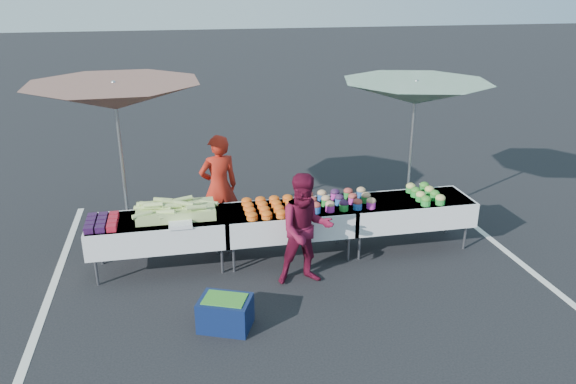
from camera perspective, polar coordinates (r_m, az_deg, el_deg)
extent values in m
plane|color=black|center=(8.22, 0.00, -6.53)|extent=(80.00, 80.00, 0.00)
cube|color=silver|center=(8.27, -22.52, -8.08)|extent=(0.10, 5.00, 0.00)
cube|color=silver|center=(9.34, 19.67, -4.32)|extent=(0.10, 5.00, 0.00)
cube|color=white|center=(7.78, -13.12, -2.81)|extent=(1.80, 0.75, 0.04)
cube|color=white|center=(7.84, -13.02, -3.88)|extent=(1.86, 0.81, 0.36)
cylinder|color=slate|center=(7.82, -18.88, -7.67)|extent=(0.04, 0.04, 0.39)
cylinder|color=slate|center=(8.34, -18.45, -5.77)|extent=(0.04, 0.04, 0.39)
cylinder|color=slate|center=(7.75, -6.72, -6.86)|extent=(0.04, 0.04, 0.39)
cylinder|color=slate|center=(8.28, -7.10, -4.99)|extent=(0.04, 0.04, 0.39)
cube|color=white|center=(7.91, 0.00, -1.83)|extent=(1.80, 0.75, 0.04)
cube|color=white|center=(7.97, 0.00, -2.89)|extent=(1.86, 0.81, 0.36)
cylinder|color=slate|center=(7.76, -5.54, -6.76)|extent=(0.04, 0.04, 0.39)
cylinder|color=slate|center=(8.29, -6.00, -4.91)|extent=(0.04, 0.04, 0.39)
cylinder|color=slate|center=(8.07, 6.17, -5.67)|extent=(0.04, 0.04, 0.39)
cylinder|color=slate|center=(8.57, 4.99, -3.95)|extent=(0.04, 0.04, 0.39)
cube|color=white|center=(8.43, 12.07, -0.84)|extent=(1.80, 0.75, 0.04)
cube|color=white|center=(8.49, 11.99, -1.84)|extent=(1.86, 0.81, 0.36)
cylinder|color=slate|center=(8.11, 7.25, -5.55)|extent=(0.04, 0.04, 0.39)
cylinder|color=slate|center=(8.62, 6.01, -3.86)|extent=(0.04, 0.04, 0.39)
cylinder|color=slate|center=(8.75, 17.52, -4.37)|extent=(0.04, 0.04, 0.39)
cylinder|color=slate|center=(9.22, 15.80, -2.87)|extent=(0.04, 0.04, 0.39)
cube|color=black|center=(7.59, -19.60, -3.63)|extent=(0.12, 0.12, 0.08)
cube|color=black|center=(7.72, -19.48, -3.21)|extent=(0.12, 0.12, 0.08)
cube|color=black|center=(7.85, -19.36, -2.80)|extent=(0.12, 0.12, 0.08)
cube|color=black|center=(7.97, -19.24, -2.40)|extent=(0.12, 0.12, 0.08)
cube|color=black|center=(7.57, -18.55, -3.56)|extent=(0.12, 0.12, 0.08)
cube|color=black|center=(7.70, -18.45, -3.14)|extent=(0.12, 0.12, 0.08)
cube|color=black|center=(7.83, -18.35, -2.73)|extent=(0.12, 0.12, 0.08)
cube|color=black|center=(7.95, -18.25, -2.34)|extent=(0.12, 0.12, 0.08)
cube|color=#AE122C|center=(7.55, -17.50, -3.49)|extent=(0.12, 0.12, 0.08)
cube|color=#AE122C|center=(7.68, -17.41, -3.07)|extent=(0.12, 0.12, 0.08)
cube|color=#AE122C|center=(7.81, -17.33, -2.66)|extent=(0.12, 0.12, 0.08)
cube|color=#AE122C|center=(7.94, -17.25, -2.27)|extent=(0.12, 0.12, 0.08)
cube|color=#A5BE61|center=(7.78, -11.33, -1.93)|extent=(1.05, 0.55, 0.14)
cylinder|color=#A5BE61|center=(7.91, -9.17, -1.12)|extent=(0.27, 0.09, 0.10)
cylinder|color=#A5BE61|center=(7.80, -14.17, -1.29)|extent=(0.27, 0.14, 0.07)
cylinder|color=#A5BE61|center=(7.63, -10.56, -1.15)|extent=(0.27, 0.14, 0.09)
cylinder|color=#A5BE61|center=(7.81, -14.47, -1.73)|extent=(0.27, 0.15, 0.10)
cylinder|color=#A5BE61|center=(7.70, -12.69, -1.54)|extent=(0.27, 0.15, 0.08)
cylinder|color=#A5BE61|center=(7.77, -11.67, -1.01)|extent=(0.27, 0.10, 0.10)
cylinder|color=#A5BE61|center=(7.66, -11.67, -1.36)|extent=(0.27, 0.07, 0.08)
cylinder|color=#A5BE61|center=(7.59, -12.33, -2.00)|extent=(0.27, 0.14, 0.09)
cylinder|color=#A5BE61|center=(7.93, -12.56, -0.80)|extent=(0.27, 0.12, 0.08)
cylinder|color=#A5BE61|center=(7.86, -8.06, -1.10)|extent=(0.27, 0.16, 0.08)
cylinder|color=#A5BE61|center=(7.72, -13.70, -1.50)|extent=(0.27, 0.11, 0.07)
cylinder|color=#A5BE61|center=(7.55, -11.97, -2.40)|extent=(0.27, 0.10, 0.07)
cylinder|color=#A5BE61|center=(7.87, -10.62, -0.72)|extent=(0.27, 0.12, 0.08)
cylinder|color=#A5BE61|center=(7.56, -14.62, -2.26)|extent=(0.27, 0.15, 0.08)
cylinder|color=#A5BE61|center=(7.78, -13.91, -1.18)|extent=(0.27, 0.10, 0.08)
cylinder|color=#A5BE61|center=(7.71, -9.82, -1.40)|extent=(0.27, 0.16, 0.10)
cylinder|color=#A5BE61|center=(7.67, -13.49, -1.28)|extent=(0.27, 0.12, 0.09)
cylinder|color=#A5BE61|center=(7.52, -9.30, -1.54)|extent=(0.27, 0.09, 0.07)
cylinder|color=#A5BE61|center=(7.58, -8.81, -1.89)|extent=(0.27, 0.10, 0.09)
cylinder|color=#A5BE61|center=(7.64, -9.49, -1.85)|extent=(0.27, 0.12, 0.09)
cube|color=white|center=(7.48, -10.88, -3.24)|extent=(0.30, 0.25, 0.05)
cylinder|color=orange|center=(7.55, -3.66, -2.63)|extent=(0.15, 0.15, 0.05)
ellipsoid|color=#DA5A0C|center=(7.54, -3.67, -2.36)|extent=(0.15, 0.15, 0.08)
cylinder|color=orange|center=(7.72, -3.86, -2.11)|extent=(0.15, 0.15, 0.05)
ellipsoid|color=#DA5A0C|center=(7.70, -3.86, -1.84)|extent=(0.15, 0.15, 0.08)
cylinder|color=orange|center=(7.88, -4.04, -1.61)|extent=(0.15, 0.15, 0.05)
ellipsoid|color=#DA5A0C|center=(7.87, -4.05, -1.34)|extent=(0.15, 0.15, 0.08)
cylinder|color=orange|center=(8.05, -4.21, -1.13)|extent=(0.15, 0.15, 0.05)
ellipsoid|color=#DA5A0C|center=(8.03, -4.22, -0.87)|extent=(0.15, 0.15, 0.08)
cylinder|color=orange|center=(7.58, -2.17, -2.52)|extent=(0.15, 0.15, 0.05)
ellipsoid|color=#DA5A0C|center=(7.56, -2.17, -2.24)|extent=(0.15, 0.15, 0.08)
cylinder|color=orange|center=(7.74, -2.39, -2.00)|extent=(0.15, 0.15, 0.05)
ellipsoid|color=#DA5A0C|center=(7.73, -2.39, -1.73)|extent=(0.15, 0.15, 0.08)
cylinder|color=orange|center=(7.91, -2.60, -1.50)|extent=(0.15, 0.15, 0.05)
ellipsoid|color=#DA5A0C|center=(7.89, -2.61, -1.24)|extent=(0.15, 0.15, 0.08)
cylinder|color=orange|center=(8.07, -2.81, -1.03)|extent=(0.15, 0.15, 0.05)
ellipsoid|color=#DA5A0C|center=(8.06, -2.81, -0.77)|extent=(0.15, 0.15, 0.08)
cylinder|color=orange|center=(7.61, -0.68, -2.40)|extent=(0.15, 0.15, 0.05)
ellipsoid|color=#DA5A0C|center=(7.60, -0.68, -2.12)|extent=(0.15, 0.15, 0.08)
cylinder|color=orange|center=(7.77, -0.93, -1.89)|extent=(0.15, 0.15, 0.05)
ellipsoid|color=#DA5A0C|center=(7.76, -0.94, -1.61)|extent=(0.15, 0.15, 0.08)
cylinder|color=orange|center=(7.94, -1.18, -1.40)|extent=(0.15, 0.15, 0.05)
ellipsoid|color=#DA5A0C|center=(7.92, -1.18, -1.13)|extent=(0.15, 0.15, 0.08)
cylinder|color=orange|center=(8.10, -1.41, -0.92)|extent=(0.15, 0.15, 0.05)
ellipsoid|color=#DA5A0C|center=(8.09, -1.41, -0.66)|extent=(0.15, 0.15, 0.08)
cylinder|color=orange|center=(7.65, 0.79, -2.28)|extent=(0.15, 0.15, 0.05)
ellipsoid|color=#DA5A0C|center=(7.63, 0.79, -2.00)|extent=(0.15, 0.15, 0.08)
cylinder|color=orange|center=(7.81, 0.51, -1.77)|extent=(0.15, 0.15, 0.05)
ellipsoid|color=#DA5A0C|center=(7.80, 0.51, -1.50)|extent=(0.15, 0.15, 0.08)
cylinder|color=orange|center=(7.97, 0.24, -1.29)|extent=(0.15, 0.15, 0.05)
ellipsoid|color=#DA5A0C|center=(7.96, 0.24, -1.02)|extent=(0.15, 0.15, 0.08)
cylinder|color=orange|center=(8.14, -0.02, -0.82)|extent=(0.15, 0.15, 0.05)
ellipsoid|color=#DA5A0C|center=(8.12, -0.02, -0.56)|extent=(0.15, 0.15, 0.08)
cylinder|color=#2458AB|center=(7.76, 2.86, -1.76)|extent=(0.13, 0.13, 0.10)
ellipsoid|color=maroon|center=(7.74, 2.87, -1.35)|extent=(0.14, 0.14, 0.10)
cylinder|color=#C129A1|center=(7.96, 2.47, -1.17)|extent=(0.13, 0.13, 0.10)
ellipsoid|color=maroon|center=(7.93, 2.48, -0.76)|extent=(0.14, 0.14, 0.10)
cylinder|color=green|center=(8.15, 2.10, -0.60)|extent=(0.13, 0.13, 0.10)
ellipsoid|color=maroon|center=(8.13, 2.10, -0.21)|extent=(0.14, 0.14, 0.10)
cylinder|color=#C129A1|center=(7.81, 4.28, -1.64)|extent=(0.13, 0.13, 0.10)
ellipsoid|color=tan|center=(7.79, 4.30, -1.24)|extent=(0.14, 0.14, 0.10)
cylinder|color=green|center=(8.00, 3.86, -1.06)|extent=(0.13, 0.13, 0.10)
ellipsoid|color=tan|center=(7.98, 3.87, -0.66)|extent=(0.14, 0.14, 0.10)
cylinder|color=#2458AB|center=(8.20, 3.46, -0.50)|extent=(0.13, 0.13, 0.10)
ellipsoid|color=tan|center=(8.18, 3.46, -0.10)|extent=(0.14, 0.14, 0.10)
cylinder|color=green|center=(7.86, 5.69, -1.53)|extent=(0.13, 0.13, 0.10)
ellipsoid|color=black|center=(7.84, 5.70, -1.12)|extent=(0.14, 0.14, 0.10)
cylinder|color=#2458AB|center=(8.06, 5.23, -0.95)|extent=(0.13, 0.13, 0.10)
ellipsoid|color=black|center=(8.03, 5.25, -0.55)|extent=(0.14, 0.14, 0.10)
cylinder|color=#C129A1|center=(8.25, 4.80, -0.39)|extent=(0.13, 0.13, 0.10)
ellipsoid|color=black|center=(8.23, 4.81, 0.00)|extent=(0.14, 0.14, 0.10)
cylinder|color=#2458AB|center=(7.92, 7.07, -1.41)|extent=(0.13, 0.13, 0.10)
ellipsoid|color=maroon|center=(7.90, 7.09, -1.01)|extent=(0.14, 0.14, 0.10)
cylinder|color=#C129A1|center=(8.11, 6.59, -0.84)|extent=(0.13, 0.13, 0.10)
ellipsoid|color=maroon|center=(8.09, 6.60, -0.44)|extent=(0.14, 0.14, 0.10)
cylinder|color=green|center=(8.31, 6.12, -0.29)|extent=(0.13, 0.13, 0.10)
ellipsoid|color=maroon|center=(8.29, 6.14, 0.10)|extent=(0.14, 0.14, 0.10)
cylinder|color=#C129A1|center=(7.98, 8.43, -1.30)|extent=(0.13, 0.13, 0.10)
ellipsoid|color=tan|center=(7.96, 8.46, -0.90)|extent=(0.14, 0.14, 0.10)
cylinder|color=green|center=(8.18, 7.92, -0.73)|extent=(0.13, 0.13, 0.10)
ellipsoid|color=tan|center=(8.15, 7.94, -0.34)|extent=(0.14, 0.14, 0.10)
cylinder|color=#2458AB|center=(8.37, 7.43, -0.19)|extent=(0.13, 0.13, 0.10)
ellipsoid|color=tan|center=(8.35, 7.45, 0.19)|extent=(0.14, 0.14, 0.10)
cylinder|color=green|center=(8.24, 13.82, -1.07)|extent=(0.14, 0.14, 0.08)
ellipsoid|color=#308323|center=(8.22, 13.85, -0.71)|extent=(0.14, 0.14, 0.11)
cylinder|color=green|center=(8.39, 13.31, -0.62)|extent=(0.14, 0.14, 0.08)
ellipsoid|color=#A7AC4D|center=(8.37, 13.34, -0.27)|extent=(0.14, 0.14, 0.11)
cylinder|color=green|center=(8.54, 12.81, -0.19)|extent=(0.14, 0.14, 0.08)
ellipsoid|color=#308323|center=(8.52, 12.84, 0.15)|extent=(0.14, 0.14, 0.11)
cylinder|color=green|center=(8.69, 12.34, 0.22)|extent=(0.14, 0.14, 0.08)
ellipsoid|color=#A7AC4D|center=(8.67, 12.37, 0.56)|extent=(0.14, 0.14, 0.11)
cylinder|color=green|center=(8.33, 15.19, -0.95)|extent=(0.14, 0.14, 0.08)
ellipsoid|color=#A7AC4D|center=(8.31, 15.22, -0.60)|extent=(0.14, 0.14, 0.11)
cylinder|color=green|center=(8.48, 14.66, -0.51)|extent=(0.14, 0.14, 0.08)
ellipsoid|color=#308323|center=(8.46, 14.69, -0.16)|extent=(0.14, 0.14, 0.11)
cylinder|color=green|center=(8.63, 14.15, -0.09)|extent=(0.14, 0.14, 0.08)
ellipsoid|color=#A7AC4D|center=(8.61, 14.18, 0.26)|extent=(0.14, 0.14, 0.11)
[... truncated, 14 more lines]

